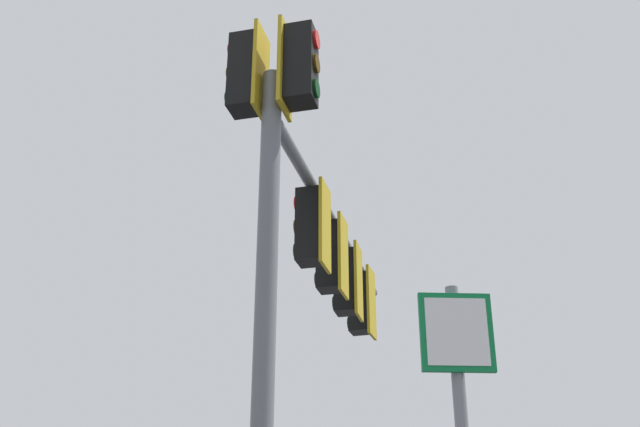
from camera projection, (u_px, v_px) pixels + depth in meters
The scene contains 1 object.
signal_mast_assembly at pixel (312, 245), 8.84m from camera, with size 5.86×0.97×6.74m.
Camera 1 is at (-6.17, -2.02, 1.52)m, focal length 43.48 mm.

